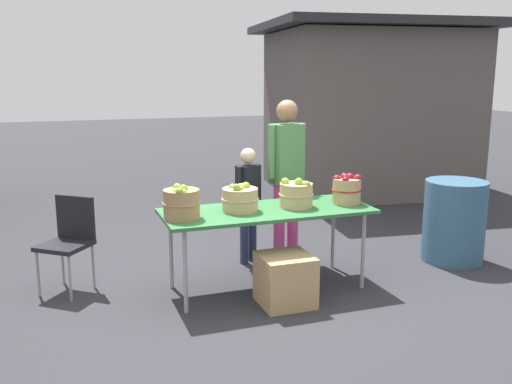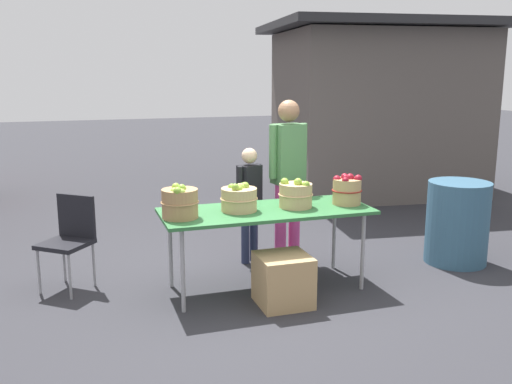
{
  "view_description": "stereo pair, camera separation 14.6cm",
  "coord_description": "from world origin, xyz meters",
  "views": [
    {
      "loc": [
        -1.77,
        -4.67,
        1.97
      ],
      "look_at": [
        0.0,
        0.3,
        0.85
      ],
      "focal_mm": 39.94,
      "sensor_mm": 36.0,
      "label": 1
    },
    {
      "loc": [
        -1.63,
        -4.72,
        1.97
      ],
      "look_at": [
        0.0,
        0.3,
        0.85
      ],
      "focal_mm": 39.94,
      "sensor_mm": 36.0,
      "label": 2
    }
  ],
  "objects": [
    {
      "name": "vendor_adult",
      "position": [
        0.49,
        0.74,
        0.99
      ],
      "size": [
        0.44,
        0.28,
        1.69
      ],
      "rotation": [
        0.0,
        0.0,
        3.33
      ],
      "color": "#CC3F8C",
      "rests_on": "ground"
    },
    {
      "name": "food_kiosk",
      "position": [
        3.2,
        3.72,
        1.38
      ],
      "size": [
        3.82,
        3.29,
        2.74
      ],
      "rotation": [
        0.0,
        0.0,
        -0.12
      ],
      "color": "#59514C",
      "rests_on": "ground"
    },
    {
      "name": "apple_basket_red_0",
      "position": [
        0.79,
        -0.03,
        0.88
      ],
      "size": [
        0.29,
        0.29,
        0.29
      ],
      "color": "tan",
      "rests_on": "market_table"
    },
    {
      "name": "market_table",
      "position": [
        0.0,
        0.0,
        0.71
      ],
      "size": [
        1.9,
        0.76,
        0.75
      ],
      "color": "#2D6B38",
      "rests_on": "ground"
    },
    {
      "name": "apple_basket_green_1",
      "position": [
        -0.25,
        0.02,
        0.86
      ],
      "size": [
        0.34,
        0.34,
        0.26
      ],
      "color": "tan",
      "rests_on": "market_table"
    },
    {
      "name": "child_customer",
      "position": [
        0.08,
        0.76,
        0.71
      ],
      "size": [
        0.29,
        0.24,
        1.21
      ],
      "rotation": [
        0.0,
        0.0,
        3.6
      ],
      "color": "#262D4C",
      "rests_on": "ground"
    },
    {
      "name": "trash_barrel",
      "position": [
        2.13,
        0.08,
        0.43
      ],
      "size": [
        0.63,
        0.63,
        0.86
      ],
      "primitive_type": "cylinder",
      "color": "#335972",
      "rests_on": "ground"
    },
    {
      "name": "apple_basket_green_2",
      "position": [
        0.28,
        -0.0,
        0.87
      ],
      "size": [
        0.32,
        0.32,
        0.28
      ],
      "color": "tan",
      "rests_on": "market_table"
    },
    {
      "name": "ground_plane",
      "position": [
        0.0,
        0.0,
        0.0
      ],
      "size": [
        40.0,
        40.0,
        0.0
      ],
      "primitive_type": "plane",
      "color": "#2D2D33"
    },
    {
      "name": "apple_basket_green_0",
      "position": [
        -0.8,
        -0.06,
        0.88
      ],
      "size": [
        0.33,
        0.33,
        0.29
      ],
      "color": "#A87F51",
      "rests_on": "market_table"
    },
    {
      "name": "folding_chair",
      "position": [
        -1.7,
        0.57,
        0.51
      ],
      "size": [
        0.56,
        0.56,
        0.86
      ],
      "rotation": [
        0.0,
        0.0,
        5.6
      ],
      "color": "black",
      "rests_on": "ground"
    },
    {
      "name": "produce_crate",
      "position": [
        0.02,
        -0.4,
        0.22
      ],
      "size": [
        0.44,
        0.44,
        0.44
      ],
      "primitive_type": "cube",
      "color": "tan",
      "rests_on": "ground"
    }
  ]
}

